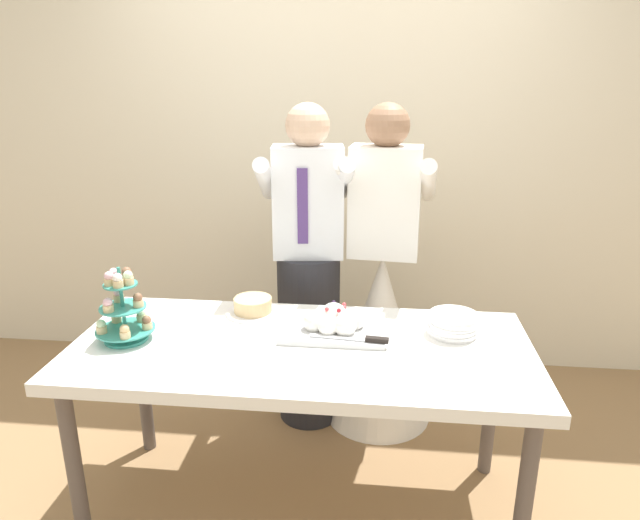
{
  "coord_description": "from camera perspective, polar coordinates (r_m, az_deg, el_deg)",
  "views": [
    {
      "loc": [
        0.29,
        -1.99,
        1.78
      ],
      "look_at": [
        0.06,
        0.15,
        1.07
      ],
      "focal_mm": 31.82,
      "sensor_mm": 36.0,
      "label": 1
    }
  ],
  "objects": [
    {
      "name": "round_cake",
      "position": [
        2.52,
        -6.76,
        -4.67
      ],
      "size": [
        0.24,
        0.24,
        0.07
      ],
      "color": "white",
      "rests_on": "dessert_table"
    },
    {
      "name": "cupcake_stand",
      "position": [
        2.36,
        -19.16,
        -4.82
      ],
      "size": [
        0.23,
        0.23,
        0.31
      ],
      "color": "teal",
      "rests_on": "dessert_table"
    },
    {
      "name": "ground_plane",
      "position": [
        2.68,
        -1.71,
        -23.4
      ],
      "size": [
        8.0,
        8.0,
        0.0
      ],
      "primitive_type": "plane",
      "color": "olive"
    },
    {
      "name": "rear_wall",
      "position": [
        3.46,
        1.37,
        12.7
      ],
      "size": [
        5.2,
        0.1,
        2.9
      ],
      "primitive_type": "cube",
      "color": "beige",
      "rests_on": "ground_plane"
    },
    {
      "name": "person_groom",
      "position": [
        2.9,
        -1.16,
        -2.73
      ],
      "size": [
        0.51,
        0.54,
        1.66
      ],
      "color": "#232328",
      "rests_on": "ground_plane"
    },
    {
      "name": "plate_stack",
      "position": [
        2.37,
        13.25,
        -6.27
      ],
      "size": [
        0.2,
        0.21,
        0.09
      ],
      "color": "white",
      "rests_on": "dessert_table"
    },
    {
      "name": "dessert_table",
      "position": [
        2.28,
        -1.88,
        -10.11
      ],
      "size": [
        1.8,
        0.8,
        0.78
      ],
      "color": "white",
      "rests_on": "ground_plane"
    },
    {
      "name": "person_bride",
      "position": [
        2.97,
        6.13,
        -5.7
      ],
      "size": [
        0.56,
        0.56,
        1.66
      ],
      "color": "white",
      "rests_on": "ground_plane"
    },
    {
      "name": "main_cake_tray",
      "position": [
        2.32,
        1.43,
        -6.31
      ],
      "size": [
        0.44,
        0.31,
        0.12
      ],
      "color": "silver",
      "rests_on": "dessert_table"
    }
  ]
}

